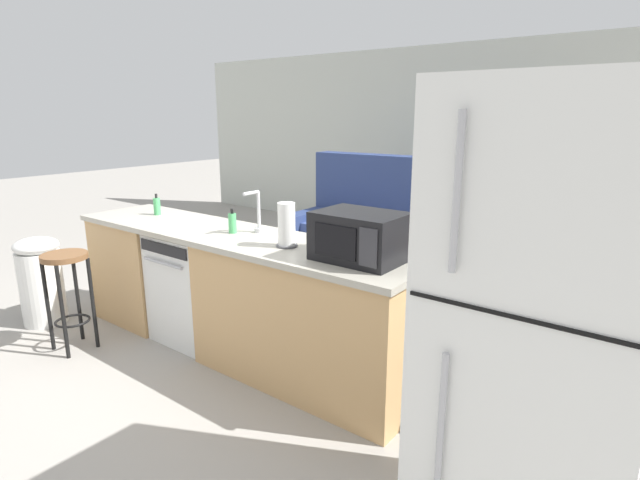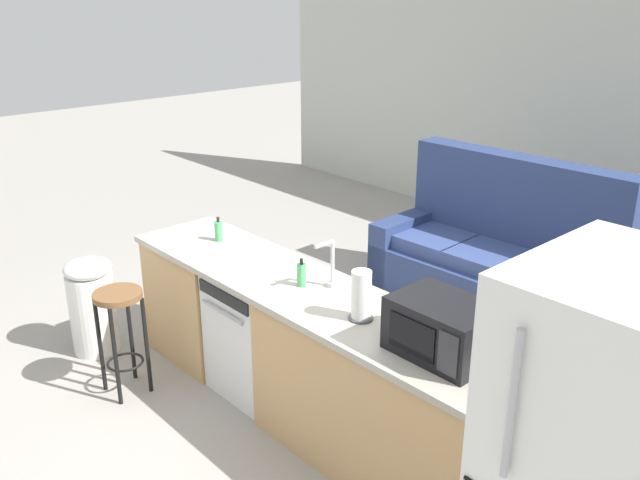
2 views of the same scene
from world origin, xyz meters
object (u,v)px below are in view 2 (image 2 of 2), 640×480
object	(u,v)px
paper_towel_roll	(361,296)
dishwasher	(262,332)
microwave	(443,328)
dish_soap_bottle	(219,231)
couch	(499,261)
trash_bin	(92,304)
soap_bottle	(302,274)
bar_stool	(120,320)

from	to	relation	value
paper_towel_roll	dishwasher	bearing A→B (deg)	177.96
microwave	dish_soap_bottle	world-z (taller)	microwave
dish_soap_bottle	couch	world-z (taller)	couch
dishwasher	dish_soap_bottle	bearing A→B (deg)	172.47
microwave	paper_towel_roll	xyz separation A→B (m)	(-0.53, -0.03, -0.00)
dish_soap_bottle	trash_bin	size ratio (longest dim) A/B	0.24
dishwasher	soap_bottle	xyz separation A→B (m)	(0.40, 0.01, 0.55)
soap_bottle	trash_bin	distance (m)	1.87
paper_towel_roll	bar_stool	world-z (taller)	paper_towel_roll
bar_stool	couch	world-z (taller)	couch
paper_towel_roll	trash_bin	xyz separation A→B (m)	(-2.20, -0.59, -0.66)
dish_soap_bottle	bar_stool	xyz separation A→B (m)	(-0.01, -0.80, -0.44)
paper_towel_roll	couch	distance (m)	2.50
microwave	couch	world-z (taller)	couch
dishwasher	couch	world-z (taller)	couch
couch	soap_bottle	bearing A→B (deg)	-87.99
soap_bottle	bar_stool	size ratio (longest dim) A/B	0.24
soap_bottle	couch	world-z (taller)	couch
soap_bottle	trash_bin	world-z (taller)	soap_bottle
dishwasher	dish_soap_bottle	distance (m)	0.80
dishwasher	trash_bin	size ratio (longest dim) A/B	1.14
dish_soap_bottle	couch	bearing A→B (deg)	68.05
paper_towel_roll	bar_stool	distance (m)	1.75
couch	paper_towel_roll	bearing A→B (deg)	-74.97
dishwasher	soap_bottle	size ratio (longest dim) A/B	4.77
dishwasher	bar_stool	bearing A→B (deg)	-129.35
trash_bin	dishwasher	bearing A→B (deg)	26.51
dish_soap_bottle	soap_bottle	bearing A→B (deg)	-3.82
microwave	soap_bottle	xyz separation A→B (m)	(-1.07, 0.01, -0.07)
microwave	couch	bearing A→B (deg)	116.65
paper_towel_roll	bar_stool	size ratio (longest dim) A/B	0.38
soap_bottle	dish_soap_bottle	size ratio (longest dim) A/B	1.00
microwave	paper_towel_roll	distance (m)	0.53
couch	dish_soap_bottle	bearing A→B (deg)	-111.95
paper_towel_roll	soap_bottle	size ratio (longest dim) A/B	1.60
dishwasher	microwave	distance (m)	1.60
bar_stool	trash_bin	xyz separation A→B (m)	(-0.67, 0.09, -0.16)
dish_soap_bottle	bar_stool	distance (m)	0.91
dishwasher	paper_towel_roll	size ratio (longest dim) A/B	2.98
soap_bottle	couch	distance (m)	2.36
paper_towel_roll	dish_soap_bottle	xyz separation A→B (m)	(-1.52, 0.11, -0.07)
bar_stool	trash_bin	distance (m)	0.69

